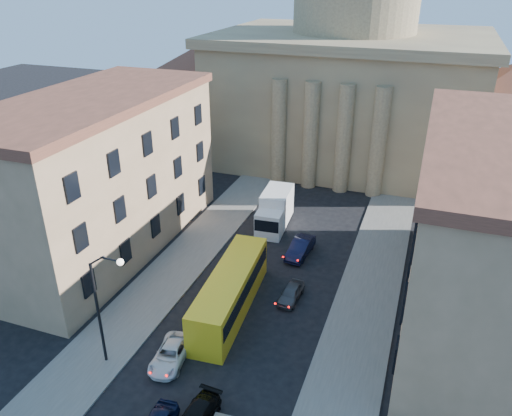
{
  "coord_description": "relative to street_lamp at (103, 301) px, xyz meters",
  "views": [
    {
      "loc": [
        11.33,
        -13.49,
        24.81
      ],
      "look_at": [
        -0.2,
        18.51,
        8.29
      ],
      "focal_mm": 35.0,
      "sensor_mm": 36.0,
      "label": 1
    }
  ],
  "objects": [
    {
      "name": "car_left_mid",
      "position": [
        3.72,
        1.5,
        -4.67
      ],
      "size": [
        2.62,
        4.69,
        1.24
      ],
      "primitive_type": "imported",
      "rotation": [
        0.0,
        0.0,
        0.13
      ],
      "color": "silver",
      "rests_on": "ground"
    },
    {
      "name": "box_truck",
      "position": [
        4.3,
        23.15,
        -3.53
      ],
      "size": [
        3.12,
        6.93,
        3.71
      ],
      "rotation": [
        0.0,
        0.0,
        0.07
      ],
      "color": "silver",
      "rests_on": "ground"
    },
    {
      "name": "city_bus",
      "position": [
        5.41,
        8.31,
        -3.44
      ],
      "size": [
        3.7,
        12.38,
        3.44
      ],
      "rotation": [
        0.0,
        0.0,
        0.08
      ],
      "color": "yellow",
      "rests_on": "ground"
    },
    {
      "name": "building_left",
      "position": [
        -10.03,
        14.0,
        2.14
      ],
      "size": [
        11.6,
        26.6,
        14.7
      ],
      "color": "tan",
      "rests_on": "ground"
    },
    {
      "name": "building_right",
      "position": [
        23.97,
        14.0,
        2.14
      ],
      "size": [
        11.6,
        26.6,
        14.7
      ],
      "color": "tan",
      "rests_on": "ground"
    },
    {
      "name": "church",
      "position": [
        6.97,
        47.47,
        6.59
      ],
      "size": [
        68.02,
        28.76,
        36.6
      ],
      "color": "#756048",
      "rests_on": "ground"
    },
    {
      "name": "car_right_far",
      "position": [
        9.55,
        11.27,
        -4.67
      ],
      "size": [
        1.65,
        3.7,
        1.24
      ],
      "primitive_type": "imported",
      "rotation": [
        0.0,
        0.0,
        -0.05
      ],
      "color": "#434347",
      "rests_on": "ground"
    },
    {
      "name": "street_lamp",
      "position": [
        0.0,
        0.0,
        0.0
      ],
      "size": [
        2.62,
        0.44,
        8.83
      ],
      "color": "black",
      "rests_on": "ground"
    },
    {
      "name": "sidewalk_left",
      "position": [
        -1.53,
        10.0,
        -5.21
      ],
      "size": [
        5.0,
        60.0,
        0.15
      ],
      "primitive_type": "cube",
      "color": "#5B5853",
      "rests_on": "ground"
    },
    {
      "name": "sidewalk_right",
      "position": [
        15.47,
        10.0,
        -5.21
      ],
      "size": [
        5.0,
        60.0,
        0.15
      ],
      "primitive_type": "cube",
      "color": "#5B5853",
      "rests_on": "ground"
    },
    {
      "name": "car_right_distant",
      "position": [
        8.42,
        18.35,
        -4.52
      ],
      "size": [
        1.99,
        4.78,
        1.54
      ],
      "primitive_type": "imported",
      "rotation": [
        0.0,
        0.0,
        -0.08
      ],
      "color": "black",
      "rests_on": "ground"
    }
  ]
}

